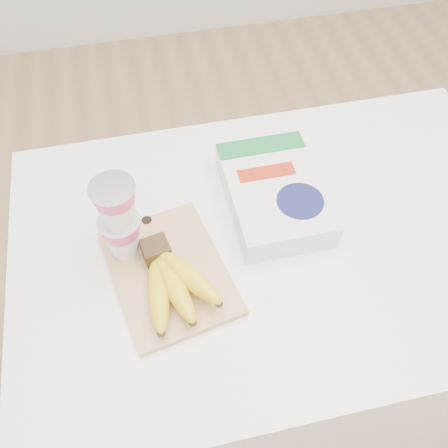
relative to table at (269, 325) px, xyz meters
name	(u,v)px	position (x,y,z in m)	size (l,w,h in m)	color
table	(269,325)	(0.00, 0.00, 0.00)	(1.04, 0.69, 0.78)	white
cutting_board	(169,272)	(-0.23, -0.04, 0.40)	(0.19, 0.27, 0.01)	tan
bananas	(172,281)	(-0.23, -0.08, 0.43)	(0.14, 0.19, 0.06)	#382816
yogurt_stack	(119,219)	(-0.30, 0.02, 0.50)	(0.08, 0.08, 0.18)	white
cereal_box	(274,193)	(0.00, 0.08, 0.42)	(0.18, 0.27, 0.06)	silver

